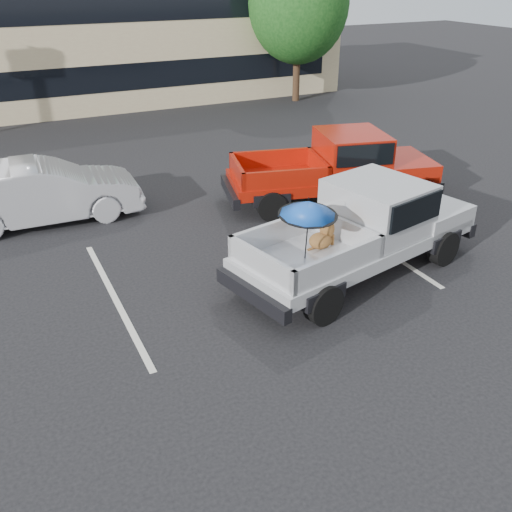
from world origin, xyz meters
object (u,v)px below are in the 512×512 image
object	(u,v)px
silver_pickup	(368,223)
silver_sedan	(45,192)
tree_right	(299,3)
red_pickup	(345,164)

from	to	relation	value
silver_pickup	silver_sedan	world-z (taller)	silver_pickup
tree_right	red_pickup	xyz separation A→B (m)	(-5.13, -11.59, -3.19)
silver_pickup	silver_sedan	bearing A→B (deg)	122.73
silver_pickup	silver_sedan	distance (m)	7.96
silver_sedan	tree_right	bearing A→B (deg)	-50.38
tree_right	silver_pickup	bearing A→B (deg)	-114.60
red_pickup	silver_sedan	size ratio (longest dim) A/B	1.29
silver_pickup	silver_sedan	xyz separation A→B (m)	(-5.66, 5.58, -0.29)
red_pickup	silver_sedan	xyz separation A→B (m)	(-7.43, 2.09, -0.26)
tree_right	red_pickup	distance (m)	13.07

